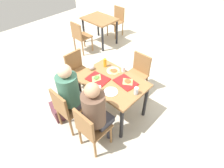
% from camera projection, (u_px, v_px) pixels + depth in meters
% --- Properties ---
extents(ground_plane, '(10.00, 10.00, 0.02)m').
position_uv_depth(ground_plane, '(112.00, 110.00, 3.48)').
color(ground_plane, '#B2AD9E').
extents(main_table, '(1.12, 0.76, 0.75)m').
position_uv_depth(main_table, '(112.00, 85.00, 3.05)').
color(main_table, olive).
rests_on(main_table, ground_plane).
extents(chair_near_left, '(0.40, 0.40, 0.85)m').
position_uv_depth(chair_near_left, '(66.00, 107.00, 2.87)').
color(chair_near_left, olive).
rests_on(chair_near_left, ground_plane).
extents(chair_near_right, '(0.40, 0.40, 0.85)m').
position_uv_depth(chair_near_right, '(90.00, 128.00, 2.58)').
color(chair_near_right, olive).
rests_on(chair_near_right, ground_plane).
extents(chair_far_side, '(0.40, 0.40, 0.85)m').
position_uv_depth(chair_far_side, '(138.00, 72.00, 3.57)').
color(chair_far_side, olive).
rests_on(chair_far_side, ground_plane).
extents(chair_left_end, '(0.40, 0.40, 0.85)m').
position_uv_depth(chair_left_end, '(78.00, 69.00, 3.62)').
color(chair_left_end, olive).
rests_on(chair_left_end, ground_plane).
extents(person_in_red, '(0.32, 0.42, 1.26)m').
position_uv_depth(person_in_red, '(71.00, 92.00, 2.78)').
color(person_in_red, '#383842').
rests_on(person_in_red, ground_plane).
extents(person_in_brown_jacket, '(0.32, 0.42, 1.26)m').
position_uv_depth(person_in_brown_jacket, '(96.00, 111.00, 2.50)').
color(person_in_brown_jacket, '#383842').
rests_on(person_in_brown_jacket, ground_plane).
extents(tray_red_near, '(0.38, 0.30, 0.02)m').
position_uv_depth(tray_red_near, '(98.00, 79.00, 3.00)').
color(tray_red_near, red).
rests_on(tray_red_near, main_table).
extents(tray_red_far, '(0.39, 0.30, 0.02)m').
position_uv_depth(tray_red_far, '(126.00, 82.00, 2.94)').
color(tray_red_far, red).
rests_on(tray_red_far, main_table).
extents(paper_plate_center, '(0.22, 0.22, 0.01)m').
position_uv_depth(paper_plate_center, '(113.00, 71.00, 3.18)').
color(paper_plate_center, white).
rests_on(paper_plate_center, main_table).
extents(paper_plate_near_edge, '(0.22, 0.22, 0.01)m').
position_uv_depth(paper_plate_near_edge, '(111.00, 92.00, 2.78)').
color(paper_plate_near_edge, white).
rests_on(paper_plate_near_edge, main_table).
extents(pizza_slice_a, '(0.17, 0.21, 0.02)m').
position_uv_depth(pizza_slice_a, '(96.00, 78.00, 3.00)').
color(pizza_slice_a, '#DBAD60').
rests_on(pizza_slice_a, tray_red_near).
extents(pizza_slice_b, '(0.19, 0.18, 0.02)m').
position_uv_depth(pizza_slice_b, '(128.00, 81.00, 2.93)').
color(pizza_slice_b, '#DBAD60').
rests_on(pizza_slice_b, tray_red_far).
extents(pizza_slice_c, '(0.22, 0.21, 0.02)m').
position_uv_depth(pizza_slice_c, '(114.00, 71.00, 3.16)').
color(pizza_slice_c, '#DBAD60').
rests_on(pizza_slice_c, paper_plate_center).
extents(plastic_cup_a, '(0.07, 0.07, 0.10)m').
position_uv_depth(plastic_cup_a, '(123.00, 69.00, 3.14)').
color(plastic_cup_a, white).
rests_on(plastic_cup_a, main_table).
extents(plastic_cup_b, '(0.07, 0.07, 0.10)m').
position_uv_depth(plastic_cup_b, '(99.00, 89.00, 2.76)').
color(plastic_cup_b, white).
rests_on(plastic_cup_b, main_table).
extents(soda_can, '(0.07, 0.07, 0.12)m').
position_uv_depth(soda_can, '(136.00, 91.00, 2.71)').
color(soda_can, '#B7BCC6').
rests_on(soda_can, main_table).
extents(condiment_bottle, '(0.06, 0.06, 0.16)m').
position_uv_depth(condiment_bottle, '(105.00, 63.00, 3.23)').
color(condiment_bottle, orange).
rests_on(condiment_bottle, main_table).
extents(foil_bundle, '(0.10, 0.10, 0.10)m').
position_uv_depth(foil_bundle, '(91.00, 67.00, 3.18)').
color(foil_bundle, silver).
rests_on(foil_bundle, main_table).
extents(handbag, '(0.35, 0.23, 0.28)m').
position_uv_depth(handbag, '(57.00, 111.00, 3.27)').
color(handbag, '#592D38').
rests_on(handbag, ground_plane).
extents(background_table, '(0.90, 0.70, 0.75)m').
position_uv_depth(background_table, '(100.00, 23.00, 5.06)').
color(background_table, olive).
rests_on(background_table, ground_plane).
extents(background_chair_near, '(0.40, 0.40, 0.85)m').
position_uv_depth(background_chair_near, '(80.00, 35.00, 4.74)').
color(background_chair_near, olive).
rests_on(background_chair_near, ground_plane).
extents(background_chair_far, '(0.40, 0.40, 0.85)m').
position_uv_depth(background_chair_far, '(117.00, 19.00, 5.54)').
color(background_chair_far, olive).
rests_on(background_chair_far, ground_plane).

